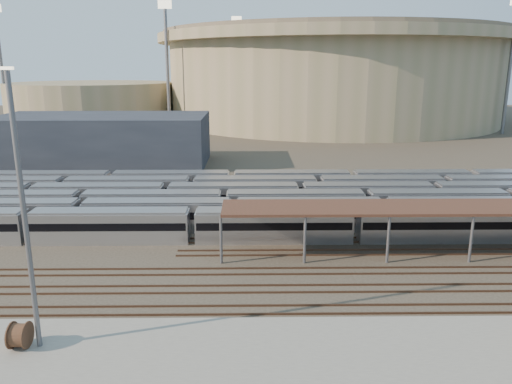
% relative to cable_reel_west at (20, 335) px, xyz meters
% --- Properties ---
extents(ground, '(420.00, 420.00, 0.00)m').
position_rel_cable_reel_west_xyz_m(ground, '(21.51, 14.68, -1.18)').
color(ground, '#383026').
rests_on(ground, ground).
extents(apron, '(50.00, 9.00, 0.20)m').
position_rel_cable_reel_west_xyz_m(apron, '(16.51, -0.32, -1.08)').
color(apron, gray).
rests_on(apron, ground).
extents(subway_trains, '(127.59, 23.90, 3.60)m').
position_rel_cable_reel_west_xyz_m(subway_trains, '(19.99, 33.18, 0.62)').
color(subway_trains, '#A8A9AD').
rests_on(subway_trains, ground).
extents(inspection_shed, '(60.30, 6.00, 5.30)m').
position_rel_cable_reel_west_xyz_m(inspection_shed, '(43.51, 18.68, 3.80)').
color(inspection_shed, slate).
rests_on(inspection_shed, ground).
extents(empty_tracks, '(170.00, 9.62, 0.18)m').
position_rel_cable_reel_west_xyz_m(empty_tracks, '(21.51, 9.68, -1.09)').
color(empty_tracks, '#4C3323').
rests_on(empty_tracks, ground).
extents(stadium, '(124.00, 124.00, 32.50)m').
position_rel_cable_reel_west_xyz_m(stadium, '(46.51, 154.68, 15.29)').
color(stadium, gray).
rests_on(stadium, ground).
extents(secondary_arena, '(56.00, 56.00, 14.00)m').
position_rel_cable_reel_west_xyz_m(secondary_arena, '(-38.49, 144.68, 5.82)').
color(secondary_arena, gray).
rests_on(secondary_arena, ground).
extents(service_building, '(42.00, 20.00, 10.00)m').
position_rel_cable_reel_west_xyz_m(service_building, '(-13.49, 69.68, 3.82)').
color(service_building, '#1E232D').
rests_on(service_building, ground).
extents(floodlight_0, '(4.00, 1.00, 38.40)m').
position_rel_cable_reel_west_xyz_m(floodlight_0, '(-8.49, 124.68, 19.46)').
color(floodlight_0, slate).
rests_on(floodlight_0, ground).
extents(floodlight_1, '(4.00, 1.00, 38.40)m').
position_rel_cable_reel_west_xyz_m(floodlight_1, '(-63.49, 134.68, 19.46)').
color(floodlight_1, slate).
rests_on(floodlight_1, ground).
extents(floodlight_2, '(4.00, 1.00, 38.40)m').
position_rel_cable_reel_west_xyz_m(floodlight_2, '(91.51, 114.68, 19.46)').
color(floodlight_2, slate).
rests_on(floodlight_2, ground).
extents(floodlight_3, '(4.00, 1.00, 38.40)m').
position_rel_cable_reel_west_xyz_m(floodlight_3, '(11.51, 174.68, 19.46)').
color(floodlight_3, slate).
rests_on(floodlight_3, ground).
extents(cable_reel_west, '(1.17, 2.01, 1.97)m').
position_rel_cable_reel_west_xyz_m(cable_reel_west, '(0.00, 0.00, 0.00)').
color(cable_reel_west, brown).
rests_on(cable_reel_west, apron).
extents(yard_light_pole, '(0.80, 0.36, 19.58)m').
position_rel_cable_reel_west_xyz_m(yard_light_pole, '(1.23, 0.23, 8.89)').
color(yard_light_pole, slate).
rests_on(yard_light_pole, apron).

